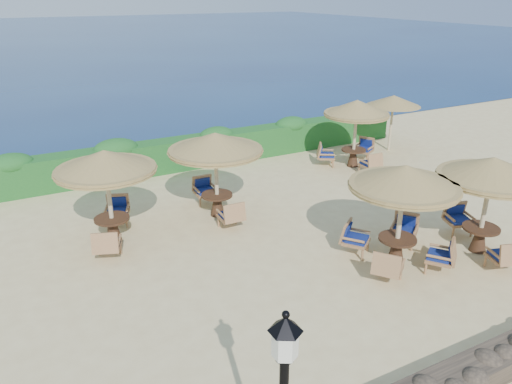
% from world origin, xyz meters
% --- Properties ---
extents(ground, '(120.00, 120.00, 0.00)m').
position_xyz_m(ground, '(0.00, 0.00, 0.00)').
color(ground, beige).
rests_on(ground, ground).
extents(sea, '(160.00, 160.00, 0.00)m').
position_xyz_m(sea, '(0.00, 70.00, 0.00)').
color(sea, '#0B204C').
rests_on(sea, ground).
extents(hedge, '(18.00, 0.90, 1.20)m').
position_xyz_m(hedge, '(0.00, 7.20, 0.60)').
color(hedge, '#194E1E').
rests_on(hedge, ground).
extents(stone_wall, '(15.00, 0.65, 0.44)m').
position_xyz_m(stone_wall, '(0.00, -6.20, 0.22)').
color(stone_wall, brown).
rests_on(stone_wall, ground).
extents(extra_parasol, '(2.30, 2.30, 2.41)m').
position_xyz_m(extra_parasol, '(7.80, 5.20, 2.17)').
color(extra_parasol, beige).
rests_on(extra_parasol, ground).
extents(cafe_set_0, '(2.72, 2.72, 2.65)m').
position_xyz_m(cafe_set_0, '(1.30, -2.30, 1.80)').
color(cafe_set_0, beige).
rests_on(cafe_set_0, ground).
extents(cafe_set_1, '(2.72, 2.88, 2.65)m').
position_xyz_m(cafe_set_1, '(3.68, -2.88, 2.00)').
color(cafe_set_1, beige).
rests_on(cafe_set_1, ground).
extents(cafe_set_2, '(2.71, 2.87, 2.65)m').
position_xyz_m(cafe_set_2, '(-4.83, 2.31, 1.99)').
color(cafe_set_2, beige).
rests_on(cafe_set_2, ground).
extents(cafe_set_3, '(2.86, 2.86, 2.65)m').
position_xyz_m(cafe_set_3, '(-1.57, 2.51, 2.02)').
color(cafe_set_3, beige).
rests_on(cafe_set_3, ground).
extents(cafe_set_4, '(2.77, 2.67, 2.65)m').
position_xyz_m(cafe_set_4, '(5.07, 4.24, 1.84)').
color(cafe_set_4, beige).
rests_on(cafe_set_4, ground).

